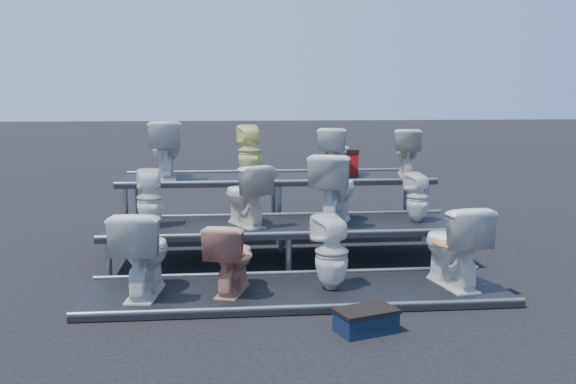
{
  "coord_description": "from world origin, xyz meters",
  "views": [
    {
      "loc": [
        -0.69,
        -7.45,
        2.01
      ],
      "look_at": [
        0.05,
        0.1,
        0.83
      ],
      "focal_mm": 40.0,
      "sensor_mm": 36.0,
      "label": 1
    }
  ],
  "objects": [
    {
      "name": "toilet_1",
      "position": [
        -0.65,
        -1.3,
        0.41
      ],
      "size": [
        0.58,
        0.77,
        0.7
      ],
      "primitive_type": "imported",
      "rotation": [
        0.0,
        0.0,
        2.84
      ],
      "color": "tan",
      "rests_on": "tier_front"
    },
    {
      "name": "toilet_8",
      "position": [
        -1.5,
        1.3,
        1.25
      ],
      "size": [
        0.5,
        0.8,
        0.78
      ],
      "primitive_type": "imported",
      "rotation": [
        0.0,
        0.0,
        3.23
      ],
      "color": "silver",
      "rests_on": "tier_back"
    },
    {
      "name": "toilet_7",
      "position": [
        1.62,
        0.0,
        0.76
      ],
      "size": [
        0.35,
        0.35,
        0.6
      ],
      "primitive_type": "imported",
      "rotation": [
        0.0,
        0.0,
        3.52
      ],
      "color": "silver",
      "rests_on": "tier_mid"
    },
    {
      "name": "toilet_6",
      "position": [
        0.6,
        0.0,
        0.89
      ],
      "size": [
        0.75,
        0.95,
        0.85
      ],
      "primitive_type": "imported",
      "rotation": [
        0.0,
        0.0,
        2.76
      ],
      "color": "silver",
      "rests_on": "tier_mid"
    },
    {
      "name": "tier_back",
      "position": [
        0.0,
        1.3,
        0.43
      ],
      "size": [
        4.2,
        1.2,
        0.86
      ],
      "primitive_type": "cube",
      "color": "black",
      "rests_on": "ground"
    },
    {
      "name": "red_crate",
      "position": [
        0.95,
        1.43,
        1.02
      ],
      "size": [
        0.51,
        0.44,
        0.32
      ],
      "primitive_type": "cube",
      "rotation": [
        0.0,
        0.0,
        -0.21
      ],
      "color": "maroon",
      "rests_on": "tier_back"
    },
    {
      "name": "tier_front",
      "position": [
        0.0,
        -1.3,
        0.03
      ],
      "size": [
        4.2,
        1.2,
        0.06
      ],
      "primitive_type": "cube",
      "color": "black",
      "rests_on": "ground"
    },
    {
      "name": "toilet_5",
      "position": [
        -0.46,
        0.0,
        0.82
      ],
      "size": [
        0.67,
        0.82,
        0.73
      ],
      "primitive_type": "imported",
      "rotation": [
        0.0,
        0.0,
        3.57
      ],
      "color": "beige",
      "rests_on": "tier_mid"
    },
    {
      "name": "tier_mid",
      "position": [
        0.0,
        0.0,
        0.23
      ],
      "size": [
        4.2,
        1.2,
        0.46
      ],
      "primitive_type": "cube",
      "color": "black",
      "rests_on": "ground"
    },
    {
      "name": "ground",
      "position": [
        0.0,
        0.0,
        0.0
      ],
      "size": [
        80.0,
        80.0,
        0.0
      ],
      "primitive_type": "plane",
      "color": "black",
      "rests_on": "ground"
    },
    {
      "name": "step_stool",
      "position": [
        0.47,
        -2.35,
        0.09
      ],
      "size": [
        0.55,
        0.43,
        0.18
      ],
      "primitive_type": "cube",
      "rotation": [
        0.0,
        0.0,
        0.33
      ],
      "color": "black",
      "rests_on": "ground"
    },
    {
      "name": "toilet_9",
      "position": [
        -0.36,
        1.3,
        1.22
      ],
      "size": [
        0.39,
        0.39,
        0.72
      ],
      "primitive_type": "imported",
      "rotation": [
        0.0,
        0.0,
        3.35
      ],
      "color": "#EAE892",
      "rests_on": "tier_back"
    },
    {
      "name": "toilet_11",
      "position": [
        1.83,
        1.3,
        1.19
      ],
      "size": [
        0.49,
        0.71,
        0.66
      ],
      "primitive_type": "imported",
      "rotation": [
        0.0,
        0.0,
        2.95
      ],
      "color": "beige",
      "rests_on": "tier_back"
    },
    {
      "name": "toilet_4",
      "position": [
        -1.57,
        0.0,
        0.8
      ],
      "size": [
        0.35,
        0.36,
        0.68
      ],
      "primitive_type": "imported",
      "rotation": [
        0.0,
        0.0,
        3.32
      ],
      "color": "silver",
      "rests_on": "tier_mid"
    },
    {
      "name": "toilet_3",
      "position": [
        1.6,
        -1.3,
        0.48
      ],
      "size": [
        0.6,
        0.89,
        0.84
      ],
      "primitive_type": "imported",
      "rotation": [
        0.0,
        0.0,
        3.31
      ],
      "color": "silver",
      "rests_on": "tier_front"
    },
    {
      "name": "toilet_2",
      "position": [
        0.35,
        -1.3,
        0.43
      ],
      "size": [
        0.44,
        0.44,
        0.75
      ],
      "primitive_type": "imported",
      "rotation": [
        0.0,
        0.0,
        3.52
      ],
      "color": "silver",
      "rests_on": "tier_front"
    },
    {
      "name": "toilet_0",
      "position": [
        -1.5,
        -1.3,
        0.48
      ],
      "size": [
        0.57,
        0.88,
        0.84
      ],
      "primitive_type": "imported",
      "rotation": [
        0.0,
        0.0,
        3.02
      ],
      "color": "silver",
      "rests_on": "tier_front"
    },
    {
      "name": "toilet_10",
      "position": [
        0.83,
        1.3,
        1.2
      ],
      "size": [
        0.61,
        0.76,
        0.68
      ],
      "primitive_type": "imported",
      "rotation": [
        0.0,
        0.0,
        2.73
      ],
      "color": "silver",
      "rests_on": "tier_back"
    }
  ]
}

